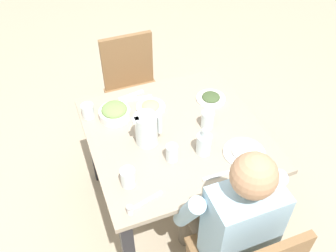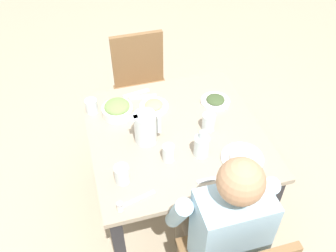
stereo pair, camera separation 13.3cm
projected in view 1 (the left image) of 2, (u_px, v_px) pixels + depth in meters
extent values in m
plane|color=tan|center=(174.00, 205.00, 2.58)|extent=(8.00, 8.00, 0.00)
cube|color=gray|center=(176.00, 134.00, 2.10)|extent=(0.96, 0.96, 0.03)
cube|color=#232328|center=(269.00, 207.00, 2.17)|extent=(0.06, 0.06, 0.69)
cube|color=#232328|center=(93.00, 145.00, 2.52)|extent=(0.06, 0.06, 0.69)
cube|color=#232328|center=(207.00, 115.00, 2.74)|extent=(0.06, 0.06, 0.69)
cube|color=olive|center=(243.00, 242.00, 2.15)|extent=(0.04, 0.04, 0.42)
cube|color=olive|center=(152.00, 103.00, 3.05)|extent=(0.04, 0.04, 0.42)
cube|color=olive|center=(112.00, 113.00, 2.96)|extent=(0.04, 0.04, 0.42)
cube|color=olive|center=(166.00, 130.00, 2.82)|extent=(0.04, 0.04, 0.42)
cube|color=olive|center=(123.00, 142.00, 2.73)|extent=(0.04, 0.04, 0.42)
cube|color=olive|center=(137.00, 100.00, 2.73)|extent=(0.40, 0.40, 0.03)
cube|color=olive|center=(127.00, 61.00, 2.70)|extent=(0.38, 0.04, 0.42)
cube|color=#9EC6E0|center=(241.00, 227.00, 1.68)|extent=(0.32, 0.20, 0.50)
sphere|color=tan|center=(254.00, 176.00, 1.42)|extent=(0.19, 0.19, 0.19)
cylinder|color=#665B4C|center=(202.00, 230.00, 1.98)|extent=(0.11, 0.38, 0.11)
cylinder|color=#665B4C|center=(187.00, 221.00, 2.24)|extent=(0.10, 0.10, 0.44)
cylinder|color=#9EC6E0|center=(188.00, 213.00, 1.70)|extent=(0.08, 0.23, 0.37)
cylinder|color=#665B4C|center=(231.00, 220.00, 2.02)|extent=(0.11, 0.38, 0.11)
cylinder|color=#665B4C|center=(212.00, 212.00, 2.28)|extent=(0.10, 0.10, 0.44)
cylinder|color=#9EC6E0|center=(264.00, 187.00, 1.80)|extent=(0.08, 0.23, 0.37)
cylinder|color=silver|center=(146.00, 129.00, 1.96)|extent=(0.12, 0.12, 0.19)
cube|color=silver|center=(160.00, 125.00, 1.98)|extent=(0.02, 0.02, 0.11)
cube|color=silver|center=(136.00, 120.00, 1.89)|extent=(0.04, 0.03, 0.02)
cylinder|color=white|center=(115.00, 114.00, 2.15)|extent=(0.18, 0.18, 0.05)
ellipsoid|color=#759951|center=(114.00, 109.00, 2.13)|extent=(0.15, 0.15, 0.06)
cylinder|color=white|center=(211.00, 99.00, 2.29)|extent=(0.18, 0.18, 0.01)
ellipsoid|color=#3D512D|center=(211.00, 97.00, 2.28)|extent=(0.11, 0.11, 0.03)
cylinder|color=white|center=(244.00, 153.00, 1.96)|extent=(0.22, 0.22, 0.01)
ellipsoid|color=white|center=(245.00, 151.00, 1.95)|extent=(0.14, 0.14, 0.06)
cylinder|color=white|center=(151.00, 107.00, 2.23)|extent=(0.18, 0.18, 0.01)
ellipsoid|color=#E0C670|center=(151.00, 105.00, 2.22)|extent=(0.11, 0.11, 0.03)
cylinder|color=silver|center=(208.00, 120.00, 2.08)|extent=(0.07, 0.07, 0.10)
cylinder|color=silver|center=(128.00, 177.00, 1.79)|extent=(0.07, 0.07, 0.10)
cylinder|color=silver|center=(88.00, 111.00, 2.15)|extent=(0.07, 0.07, 0.09)
cylinder|color=silver|center=(172.00, 153.00, 1.90)|extent=(0.06, 0.06, 0.10)
cylinder|color=silver|center=(204.00, 144.00, 1.94)|extent=(0.08, 0.08, 0.12)
cylinder|color=white|center=(204.00, 147.00, 1.95)|extent=(0.07, 0.07, 0.07)
cylinder|color=silver|center=(205.00, 133.00, 1.88)|extent=(0.03, 0.03, 0.04)
cylinder|color=white|center=(130.00, 211.00, 1.69)|extent=(0.03, 0.03, 0.04)
cylinder|color=#B2B2B7|center=(130.00, 207.00, 1.67)|extent=(0.03, 0.03, 0.01)
cube|color=silver|center=(138.00, 98.00, 2.29)|extent=(0.17, 0.04, 0.01)
cube|color=silver|center=(146.00, 201.00, 1.74)|extent=(0.18, 0.06, 0.01)
cube|color=silver|center=(131.00, 95.00, 2.31)|extent=(0.17, 0.05, 0.01)
cube|color=silver|center=(220.00, 175.00, 1.86)|extent=(0.19, 0.02, 0.01)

